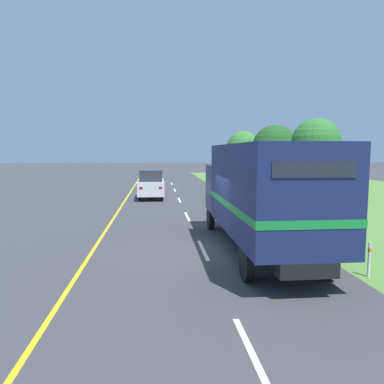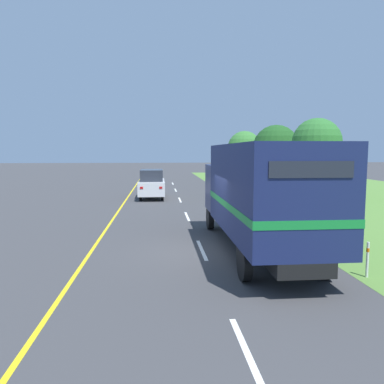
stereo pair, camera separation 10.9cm
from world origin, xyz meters
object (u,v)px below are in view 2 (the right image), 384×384
object	(u,v)px
horse_trailer_truck	(260,193)
roadside_tree_far	(244,148)
lead_car_white	(152,184)
roadside_tree_near	(317,143)
highway_sign	(297,177)
delineator_post	(367,259)
roadside_tree_mid	(276,148)

from	to	relation	value
horse_trailer_truck	roadside_tree_far	world-z (taller)	roadside_tree_far
lead_car_white	roadside_tree_near	size ratio (longest dim) A/B	0.82
highway_sign	roadside_tree_near	bearing A→B (deg)	56.38
roadside_tree_near	delineator_post	distance (m)	17.78
lead_car_white	roadside_tree_far	distance (m)	17.26
lead_car_white	roadside_tree_mid	xyz separation A→B (m)	(10.32, 4.06, 2.58)
highway_sign	roadside_tree_near	distance (m)	6.03
roadside_tree_far	delineator_post	distance (m)	31.91
horse_trailer_truck	roadside_tree_mid	distance (m)	20.25
horse_trailer_truck	lead_car_white	distance (m)	15.52
horse_trailer_truck	delineator_post	xyz separation A→B (m)	(2.22, -2.60, -1.48)
roadside_tree_near	roadside_tree_far	xyz separation A→B (m)	(-1.72, 15.00, -0.19)
horse_trailer_truck	highway_sign	world-z (taller)	horse_trailer_truck
horse_trailer_truck	lead_car_white	bearing A→B (deg)	104.01
roadside_tree_near	roadside_tree_mid	bearing A→B (deg)	104.08
roadside_tree_mid	horse_trailer_truck	bearing A→B (deg)	-108.99
lead_car_white	delineator_post	size ratio (longest dim) A/B	4.86
lead_car_white	roadside_tree_far	world-z (taller)	roadside_tree_far
lead_car_white	roadside_tree_near	distance (m)	12.02
roadside_tree_mid	roadside_tree_far	size ratio (longest dim) A/B	1.00
highway_sign	delineator_post	xyz separation A→B (m)	(-2.50, -11.78, -1.37)
roadside_tree_near	delineator_post	bearing A→B (deg)	-108.88
highway_sign	horse_trailer_truck	bearing A→B (deg)	-117.21
horse_trailer_truck	roadside_tree_far	bearing A→B (deg)	78.00
roadside_tree_near	roadside_tree_mid	size ratio (longest dim) A/B	1.02
roadside_tree_mid	roadside_tree_far	xyz separation A→B (m)	(-0.42, 9.83, 0.12)
horse_trailer_truck	roadside_tree_near	distance (m)	16.10
roadside_tree_mid	roadside_tree_far	distance (m)	9.84
lead_car_white	roadside_tree_mid	distance (m)	11.38
highway_sign	roadside_tree_far	world-z (taller)	roadside_tree_far
lead_car_white	highway_sign	distance (m)	10.33
horse_trailer_truck	highway_sign	bearing A→B (deg)	62.79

